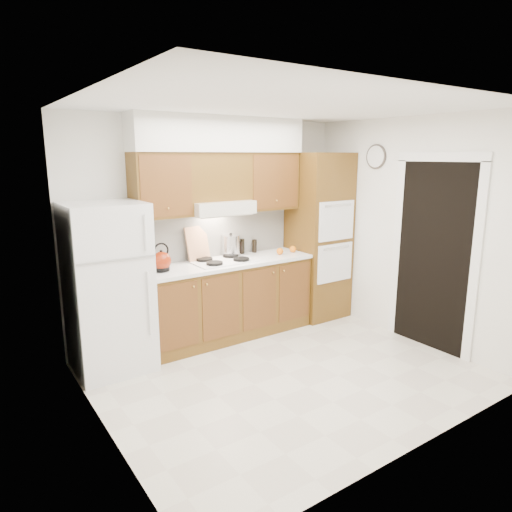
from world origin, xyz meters
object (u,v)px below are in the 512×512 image
(oven_cabinet, at_px, (318,236))
(kettle, at_px, (162,261))
(fridge, at_px, (108,288))
(stock_pot, at_px, (231,245))

(oven_cabinet, distance_m, kettle, 2.25)
(fridge, relative_size, oven_cabinet, 0.78)
(kettle, distance_m, stock_pot, 1.03)
(fridge, bearing_deg, kettle, 3.43)
(kettle, bearing_deg, fridge, -163.88)
(kettle, relative_size, stock_pot, 0.90)
(oven_cabinet, bearing_deg, kettle, 179.98)
(fridge, height_order, kettle, fridge)
(oven_cabinet, bearing_deg, stock_pot, 170.01)
(oven_cabinet, relative_size, kettle, 10.60)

